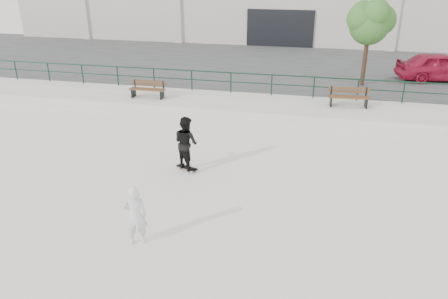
% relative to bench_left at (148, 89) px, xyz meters
% --- Properties ---
extents(ground, '(120.00, 120.00, 0.00)m').
position_rel_bench_left_xyz_m(ground, '(4.68, -9.16, -0.89)').
color(ground, silver).
rests_on(ground, ground).
extents(ledge, '(30.00, 3.00, 0.50)m').
position_rel_bench_left_xyz_m(ledge, '(4.68, 0.34, -0.64)').
color(ledge, silver).
rests_on(ledge, ground).
extents(parking_strip, '(60.00, 14.00, 0.50)m').
position_rel_bench_left_xyz_m(parking_strip, '(4.68, 8.84, -0.64)').
color(parking_strip, '#3C3C3C').
rests_on(parking_strip, ground).
extents(railing, '(28.00, 0.06, 1.03)m').
position_rel_bench_left_xyz_m(railing, '(4.68, 1.64, 0.35)').
color(railing, '#123221').
rests_on(railing, ledge).
extents(bench_left, '(1.73, 0.53, 0.79)m').
position_rel_bench_left_xyz_m(bench_left, '(0.00, 0.00, 0.00)').
color(bench_left, '#503B1B').
rests_on(bench_left, ledge).
extents(bench_right, '(1.86, 0.66, 0.84)m').
position_rel_bench_left_xyz_m(bench_right, '(9.25, 0.67, 0.03)').
color(bench_right, '#503B1B').
rests_on(bench_right, ledge).
extents(tree, '(2.45, 2.18, 4.36)m').
position_rel_bench_left_xyz_m(tree, '(10.13, 4.60, 2.88)').
color(tree, '#422D21').
rests_on(tree, parking_strip).
extents(red_car, '(4.70, 2.67, 1.51)m').
position_rel_bench_left_xyz_m(red_car, '(14.16, 6.47, 0.36)').
color(red_car, '#A2142F').
rests_on(red_car, parking_strip).
extents(skateboard, '(0.80, 0.44, 0.09)m').
position_rel_bench_left_xyz_m(skateboard, '(3.80, -6.16, -0.82)').
color(skateboard, black).
rests_on(skateboard, ground).
extents(standing_skater, '(1.10, 1.05, 1.80)m').
position_rel_bench_left_xyz_m(standing_skater, '(3.80, -6.16, 0.10)').
color(standing_skater, black).
rests_on(standing_skater, skateboard).
extents(seated_skater, '(0.68, 0.57, 1.59)m').
position_rel_bench_left_xyz_m(seated_skater, '(3.82, -10.42, -0.10)').
color(seated_skater, silver).
rests_on(seated_skater, ground).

